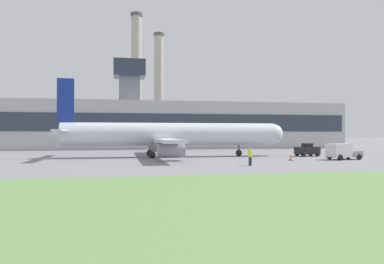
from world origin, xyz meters
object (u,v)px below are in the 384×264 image
(pushback_tug, at_px, (307,151))
(airplane, at_px, (168,135))
(ground_crew_person, at_px, (250,157))
(baggage_truck, at_px, (342,152))

(pushback_tug, bearing_deg, airplane, 173.94)
(airplane, height_order, ground_crew_person, airplane)
(airplane, height_order, pushback_tug, airplane)
(pushback_tug, relative_size, ground_crew_person, 1.89)
(pushback_tug, bearing_deg, ground_crew_person, -135.06)
(airplane, xyz_separation_m, baggage_truck, (19.60, -8.86, -1.98))
(pushback_tug, distance_m, baggage_truck, 6.92)
(airplane, xyz_separation_m, ground_crew_person, (6.07, -14.66, -2.02))
(baggage_truck, distance_m, ground_crew_person, 14.72)
(pushback_tug, distance_m, ground_crew_person, 17.94)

